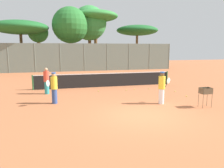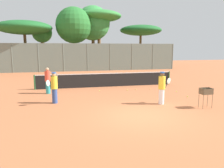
% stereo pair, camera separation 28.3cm
% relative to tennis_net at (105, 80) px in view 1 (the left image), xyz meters
% --- Properties ---
extents(ground_plane, '(80.00, 80.00, 0.00)m').
position_rel_tennis_net_xyz_m(ground_plane, '(0.00, -7.63, -0.56)').
color(ground_plane, '#B7663D').
extents(tennis_net, '(10.69, 0.10, 1.07)m').
position_rel_tennis_net_xyz_m(tennis_net, '(0.00, 0.00, 0.00)').
color(tennis_net, '#26592D').
rests_on(tennis_net, ground_plane).
extents(back_fence, '(24.43, 0.08, 3.57)m').
position_rel_tennis_net_xyz_m(back_fence, '(0.00, 12.17, 1.23)').
color(back_fence, slate).
rests_on(back_fence, ground_plane).
extents(tree_0, '(6.73, 6.73, 8.52)m').
position_rel_tennis_net_xyz_m(tree_0, '(2.38, 16.96, 7.03)').
color(tree_0, brown).
rests_on(tree_0, ground_plane).
extents(tree_1, '(5.13, 5.13, 9.23)m').
position_rel_tennis_net_xyz_m(tree_1, '(1.50, 17.26, 6.07)').
color(tree_1, brown).
rests_on(tree_1, ground_plane).
extents(tree_2, '(2.81, 2.81, 6.54)m').
position_rel_tennis_net_xyz_m(tree_2, '(-5.86, 16.73, 4.45)').
color(tree_2, brown).
rests_on(tree_2, ground_plane).
extents(tree_3, '(6.58, 6.58, 6.58)m').
position_rel_tennis_net_xyz_m(tree_3, '(9.15, 17.24, 5.17)').
color(tree_3, brown).
rests_on(tree_3, ground_plane).
extents(tree_4, '(7.12, 7.12, 6.48)m').
position_rel_tennis_net_xyz_m(tree_4, '(-7.88, 14.58, 5.01)').
color(tree_4, brown).
rests_on(tree_4, ground_plane).
extents(tree_5, '(4.97, 4.97, 8.59)m').
position_rel_tennis_net_xyz_m(tree_5, '(-1.48, 15.21, 5.52)').
color(tree_5, brown).
rests_on(tree_5, ground_plane).
extents(player_white_outfit, '(0.87, 0.47, 1.73)m').
position_rel_tennis_net_xyz_m(player_white_outfit, '(1.80, -5.87, 0.34)').
color(player_white_outfit, white).
rests_on(player_white_outfit, ground_plane).
extents(player_red_cap, '(0.59, 0.79, 1.69)m').
position_rel_tennis_net_xyz_m(player_red_cap, '(-3.79, -4.39, 0.32)').
color(player_red_cap, '#334C8C').
rests_on(player_red_cap, ground_plane).
extents(player_yellow_shirt, '(0.89, 0.42, 1.72)m').
position_rel_tennis_net_xyz_m(player_yellow_shirt, '(-4.27, -1.66, 0.33)').
color(player_yellow_shirt, teal).
rests_on(player_yellow_shirt, ground_plane).
extents(ball_cart, '(0.56, 0.41, 1.01)m').
position_rel_tennis_net_xyz_m(ball_cart, '(3.60, -7.08, 0.21)').
color(ball_cart, brown).
rests_on(ball_cart, ground_plane).
extents(tennis_ball_0, '(0.07, 0.07, 0.07)m').
position_rel_tennis_net_xyz_m(tennis_ball_0, '(1.80, -1.77, -0.53)').
color(tennis_ball_0, '#D1E54C').
rests_on(tennis_ball_0, ground_plane).
extents(tennis_ball_1, '(0.07, 0.07, 0.07)m').
position_rel_tennis_net_xyz_m(tennis_ball_1, '(2.88, -1.80, -0.53)').
color(tennis_ball_1, '#D1E54C').
rests_on(tennis_ball_1, ground_plane).
extents(tennis_ball_2, '(0.07, 0.07, 0.07)m').
position_rel_tennis_net_xyz_m(tennis_ball_2, '(4.11, -4.69, -0.53)').
color(tennis_ball_2, '#D1E54C').
rests_on(tennis_ball_2, ground_plane).
extents(tennis_ball_3, '(0.07, 0.07, 0.07)m').
position_rel_tennis_net_xyz_m(tennis_ball_3, '(-0.86, -1.73, -0.53)').
color(tennis_ball_3, '#D1E54C').
rests_on(tennis_ball_3, ground_plane).
extents(tennis_ball_4, '(0.07, 0.07, 0.07)m').
position_rel_tennis_net_xyz_m(tennis_ball_4, '(1.13, -1.85, -0.53)').
color(tennis_ball_4, '#D1E54C').
rests_on(tennis_ball_4, ground_plane).
extents(tennis_ball_5, '(0.07, 0.07, 0.07)m').
position_rel_tennis_net_xyz_m(tennis_ball_5, '(4.24, -3.13, -0.53)').
color(tennis_ball_5, '#D1E54C').
rests_on(tennis_ball_5, ground_plane).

